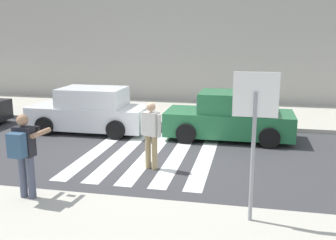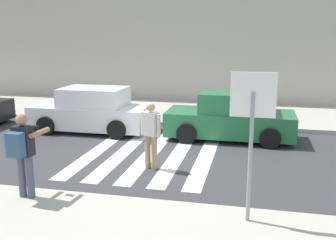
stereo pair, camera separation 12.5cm
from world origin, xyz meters
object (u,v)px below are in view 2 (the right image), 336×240
pedestrian_crossing (151,132)px  parked_car_green (231,117)px  photographer_with_backpack (23,149)px  stop_sign (252,115)px  parked_car_white (92,111)px

pedestrian_crossing → parked_car_green: 3.83m
photographer_with_backpack → parked_car_green: bearing=58.1°
pedestrian_crossing → parked_car_green: pedestrian_crossing is taller
stop_sign → pedestrian_crossing: stop_sign is taller
parked_car_green → photographer_with_backpack: bearing=-121.9°
pedestrian_crossing → photographer_with_backpack: bearing=-126.4°
stop_sign → parked_car_white: 8.30m
stop_sign → parked_car_white: bearing=132.7°
photographer_with_backpack → pedestrian_crossing: (1.92, 2.60, -0.19)m
parked_car_white → parked_car_green: bearing=0.0°
photographer_with_backpack → parked_car_white: size_ratio=0.42×
stop_sign → parked_car_green: 6.20m
stop_sign → pedestrian_crossing: (-2.49, 2.64, -1.09)m
parked_car_white → parked_car_green: size_ratio=1.00×
stop_sign → parked_car_green: (-0.70, 6.02, -1.34)m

